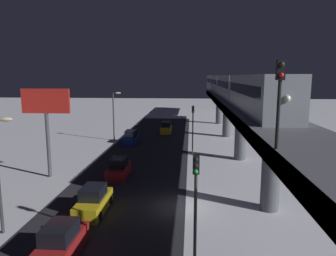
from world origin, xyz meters
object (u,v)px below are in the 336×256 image
object	(u,v)px
sedan_red_2	(60,244)
commercial_billboard	(46,110)
subway_train	(225,84)
traffic_light_mid	(193,123)
sedan_yellow_2	(166,128)
sedan_blue	(131,138)
traffic_light_near	(196,199)
rail_signal	(280,89)
sedan_yellow	(94,202)
sedan_red	(119,169)

from	to	relation	value
sedan_red_2	commercial_billboard	world-z (taller)	commercial_billboard
subway_train	sedan_red_2	xyz separation A→B (m)	(13.29, 41.52, -7.81)
sedan_red_2	traffic_light_mid	distance (m)	25.16
sedan_yellow_2	subway_train	bearing A→B (deg)	9.15
sedan_blue	sedan_red_2	distance (m)	30.57
subway_train	traffic_light_near	world-z (taller)	subway_train
rail_signal	commercial_billboard	xyz separation A→B (m)	(18.09, -15.44, -2.73)
sedan_blue	traffic_light_mid	size ratio (longest dim) A/B	0.74
sedan_yellow	sedan_yellow_2	bearing A→B (deg)	-94.74
rail_signal	traffic_light_near	xyz separation A→B (m)	(3.63, -0.22, -5.36)
sedan_red	sedan_blue	bearing A→B (deg)	-83.63
sedan_red	sedan_blue	distance (m)	16.22
sedan_yellow	traffic_light_mid	size ratio (longest dim) A/B	0.72
rail_signal	traffic_light_mid	bearing A→B (deg)	-81.84
sedan_blue	sedan_red_2	xyz separation A→B (m)	(-1.80, 30.51, 0.00)
sedan_red	commercial_billboard	distance (m)	9.23
traffic_light_mid	sedan_red_2	bearing A→B (deg)	72.49
subway_train	sedan_red	xyz separation A→B (m)	(13.29, 27.13, -7.81)
subway_train	rail_signal	size ratio (longest dim) A/B	18.52
sedan_red_2	traffic_light_mid	bearing A→B (deg)	-107.51
sedan_blue	traffic_light_near	world-z (taller)	traffic_light_near
traffic_light_mid	sedan_blue	bearing A→B (deg)	-35.93
subway_train	traffic_light_near	bearing A→B (deg)	82.30
sedan_red	rail_signal	bearing A→B (deg)	124.96
traffic_light_near	commercial_billboard	distance (m)	21.16
sedan_blue	traffic_light_mid	bearing A→B (deg)	144.07
sedan_yellow	rail_signal	bearing A→B (deg)	145.60
rail_signal	sedan_blue	xyz separation A→B (m)	(12.93, -32.03, -8.76)
sedan_yellow	sedan_yellow_2	distance (m)	33.85
sedan_yellow	sedan_yellow_2	world-z (taller)	same
sedan_yellow_2	commercial_billboard	world-z (taller)	commercial_billboard
sedan_yellow_2	traffic_light_mid	bearing A→B (deg)	-73.69
sedan_red_2	rail_signal	bearing A→B (deg)	172.22
subway_train	sedan_red	world-z (taller)	subway_train
traffic_light_mid	sedan_yellow_2	bearing A→B (deg)	-73.69
sedan_yellow_2	sedan_red	size ratio (longest dim) A/B	1.03
rail_signal	sedan_yellow	world-z (taller)	rail_signal
subway_train	sedan_blue	xyz separation A→B (m)	(15.09, 11.01, -7.81)
sedan_red	traffic_light_near	bearing A→B (deg)	115.54
subway_train	traffic_light_mid	bearing A→B (deg)	71.93
sedan_yellow_2	commercial_billboard	xyz separation A→B (m)	(9.77, 25.91, 6.03)
sedan_red	traffic_light_mid	xyz separation A→B (m)	(-7.50, -9.38, 3.40)
sedan_yellow	sedan_red	distance (m)	8.30
subway_train	traffic_light_mid	xyz separation A→B (m)	(5.79, 17.75, -4.41)
subway_train	sedan_blue	distance (m)	20.25
traffic_light_near	traffic_light_mid	xyz separation A→B (m)	(0.00, -25.08, 0.00)
subway_train	sedan_yellow	xyz separation A→B (m)	(13.29, 35.43, -7.82)
subway_train	traffic_light_mid	size ratio (longest dim) A/B	11.57
commercial_billboard	rail_signal	bearing A→B (deg)	139.52
subway_train	rail_signal	world-z (taller)	rail_signal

